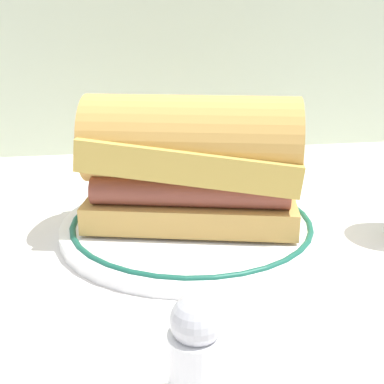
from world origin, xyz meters
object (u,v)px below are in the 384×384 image
Objects in this scene: salt_shaker at (196,353)px; butter_knife at (260,171)px; sausage_sandwich at (192,161)px; plate at (192,226)px.

butter_knife is at bearing 69.28° from salt_shaker.
sausage_sandwich is 0.23m from butter_knife.
salt_shaker reaches higher than plate.
salt_shaker is at bearing -98.29° from plate.
plate is 3.72× the size of salt_shaker.
salt_shaker is at bearing -84.76° from sausage_sandwich.
sausage_sandwich is at bearing 0.00° from plate.
salt_shaker is 0.45m from butter_knife.
sausage_sandwich is 3.16× the size of salt_shaker.
sausage_sandwich is 0.25m from salt_shaker.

